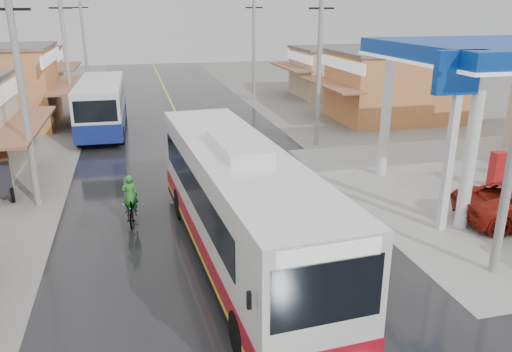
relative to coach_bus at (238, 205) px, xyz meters
name	(u,v)px	position (x,y,z in m)	size (l,w,h in m)	color
ground	(266,304)	(0.22, -2.51, -1.87)	(120.00, 120.00, 0.00)	slate
road	(194,152)	(0.22, 12.49, -1.86)	(12.00, 90.00, 0.02)	black
centre_line	(194,152)	(0.22, 12.49, -1.85)	(0.15, 90.00, 0.01)	#D8CC4C
shopfronts_right	(470,149)	(15.22, 9.49, -1.87)	(11.00, 44.00, 4.80)	beige
utility_poles_left	(60,156)	(-6.78, 13.49, -1.87)	(1.60, 50.00, 8.00)	gray
utility_poles_right	(316,144)	(7.22, 12.49, -1.87)	(1.60, 36.00, 8.00)	gray
coach_bus	(238,205)	(0.00, 0.00, 0.00)	(3.53, 12.54, 3.87)	silver
second_bus	(102,105)	(-4.69, 18.45, -0.16)	(2.75, 9.58, 3.16)	silver
cyclist	(131,207)	(-3.17, 3.76, -1.25)	(0.66, 1.76, 1.87)	black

